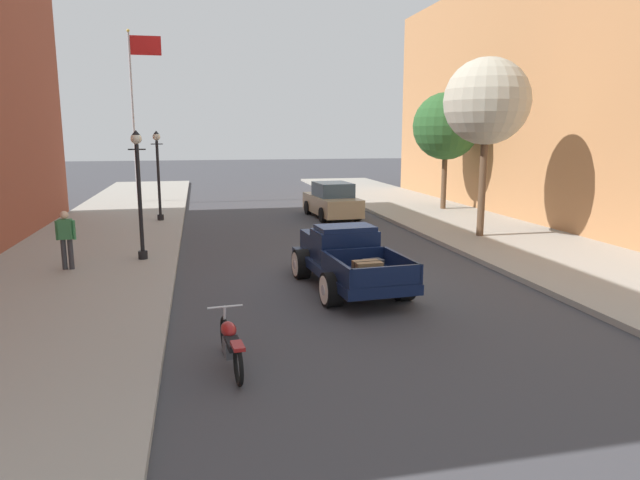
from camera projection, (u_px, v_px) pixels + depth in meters
ground_plane at (344, 279)px, 15.53m from camera, size 140.00×140.00×0.00m
sidewalk_left at (59, 292)px, 14.04m from camera, size 5.50×64.00×0.15m
sidewalk_right at (580, 264)px, 17.00m from camera, size 5.50×64.00×0.15m
building_right_storefront at (629, 95)px, 26.62m from camera, size 12.00×28.00×11.28m
hotrod_truck_navy at (346, 258)px, 14.74m from camera, size 2.43×5.03×1.58m
motorcycle_parked at (231, 343)px, 9.63m from camera, size 0.62×2.12×0.93m
car_background_tan at (332, 201)px, 26.69m from camera, size 2.10×4.41×1.65m
pedestrian_sidewalk_left at (66, 236)px, 15.89m from camera, size 0.53×0.22×1.65m
street_lamp_near at (139, 185)px, 16.96m from camera, size 0.50×0.32×3.85m
street_lamp_far at (158, 169)px, 24.63m from camera, size 0.50×0.32×3.85m
flagpole at (136, 98)px, 30.92m from camera, size 1.74×0.16×9.16m
street_tree_nearest at (487, 102)px, 20.39m from camera, size 3.08×3.08×6.42m
street_tree_second at (446, 126)px, 28.09m from camera, size 3.28×3.28×5.72m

